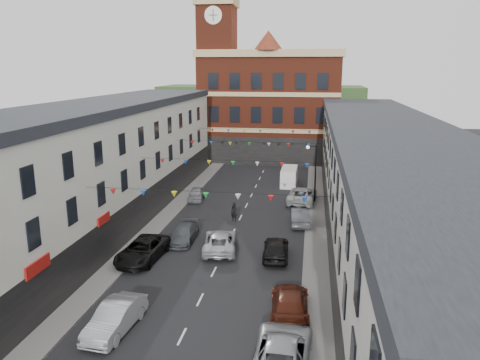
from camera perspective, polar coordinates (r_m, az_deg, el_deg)
The scene contains 21 objects.
ground at distance 36.19m, azimuth -1.89°, elevation -8.51°, with size 160.00×160.00×0.00m, color black.
pavement_left at distance 39.72m, azimuth -11.24°, elevation -6.61°, with size 1.80×64.00×0.15m, color #605E5B.
pavement_right at distance 37.47m, azimuth 9.21°, elevation -7.77°, with size 1.80×64.00×0.15m, color #605E5B.
terrace_left at distance 39.33m, azimuth -18.80°, elevation 0.73°, with size 8.40×56.00×10.70m.
terrace_right at distance 35.48m, azimuth 17.41°, elevation -1.34°, with size 8.40×56.00×9.70m.
civic_building at distance 71.38m, azimuth 3.76°, elevation 9.14°, with size 20.60×13.30×18.50m.
clock_tower at distance 69.35m, azimuth -2.77°, elevation 14.64°, with size 5.60×5.60×30.00m.
distant_hill at distance 95.89m, azimuth 2.62°, elevation 8.39°, with size 40.00×14.00×10.00m, color #2E4A22.
street_lamp at distance 47.94m, azimuth 8.92°, elevation 1.73°, with size 1.10×0.36×6.00m.
car_left_b at distance 26.48m, azimuth -14.96°, elevation -15.91°, with size 1.63×4.66×1.54m, color #A3A5AA.
car_left_c at distance 34.83m, azimuth -11.79°, elevation -8.36°, with size 2.53×5.49×1.52m, color black.
car_left_d at distance 37.90m, azimuth -6.93°, elevation -6.49°, with size 1.85×4.56×1.32m, color #45494D.
car_left_e at distance 49.38m, azimuth -5.34°, elevation -1.71°, with size 1.52×3.79×1.29m, color gray.
car_right_b at distance 23.15m, azimuth 5.19°, elevation -20.06°, with size 2.64×5.73×1.59m, color #9C9FA3.
car_right_c at distance 27.20m, azimuth 6.10°, elevation -14.69°, with size 2.11×5.19×1.51m, color #4B1B0F.
car_right_d at distance 34.53m, azimuth 4.39°, elevation -8.27°, with size 1.83×4.55×1.55m, color black.
car_right_e at distance 41.95m, azimuth 7.31°, elevation -4.38°, with size 1.59×4.56×1.50m, color #4A4B51.
car_right_f at distance 48.59m, azimuth 7.55°, elevation -1.82°, with size 2.68×5.82×1.62m, color #AFB2B4.
moving_car at distance 35.87m, azimuth -2.46°, elevation -7.47°, with size 2.42×5.25×1.46m, color #B7BABF.
white_van at distance 55.69m, azimuth 6.00°, elevation 0.43°, with size 1.77×4.60×2.04m, color white.
pedestrian at distance 42.32m, azimuth -0.72°, elevation -3.91°, with size 0.65×0.43×1.78m, color black.
Camera 1 is at (6.29, -32.95, 13.58)m, focal length 35.00 mm.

